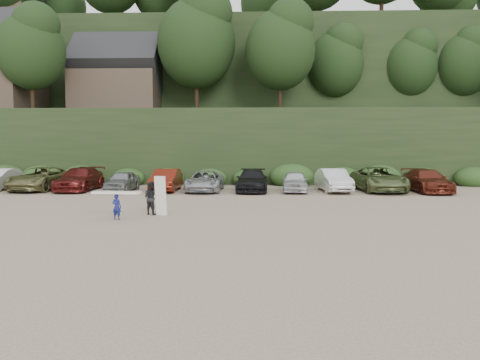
{
  "coord_description": "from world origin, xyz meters",
  "views": [
    {
      "loc": [
        1.24,
        -21.38,
        3.18
      ],
      "look_at": [
        0.47,
        3.0,
        1.3
      ],
      "focal_mm": 35.0,
      "sensor_mm": 36.0,
      "label": 1
    }
  ],
  "objects": [
    {
      "name": "ground",
      "position": [
        0.0,
        0.0,
        0.0
      ],
      "size": [
        120.0,
        120.0,
        0.0
      ],
      "primitive_type": "plane",
      "color": "tan",
      "rests_on": "ground"
    },
    {
      "name": "parked_cars",
      "position": [
        -2.99,
        9.99,
        0.76
      ],
      "size": [
        34.32,
        6.04,
        1.63
      ],
      "color": "#B0B1B5",
      "rests_on": "ground"
    },
    {
      "name": "child_surfer",
      "position": [
        -4.55,
        -2.1,
        0.81
      ],
      "size": [
        2.03,
        0.7,
        1.19
      ],
      "color": "navy",
      "rests_on": "ground"
    },
    {
      "name": "adult_surfer",
      "position": [
        -3.38,
        -0.62,
        0.76
      ],
      "size": [
        1.21,
        0.86,
        1.77
      ],
      "color": "black",
      "rests_on": "ground"
    },
    {
      "name": "hillside_backdrop",
      "position": [
        -0.26,
        35.93,
        11.22
      ],
      "size": [
        90.0,
        41.5,
        28.0
      ],
      "color": "black",
      "rests_on": "ground"
    }
  ]
}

